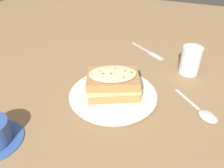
{
  "coord_description": "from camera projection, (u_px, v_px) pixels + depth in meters",
  "views": [
    {
      "loc": [
        0.21,
        -0.51,
        0.42
      ],
      "look_at": [
        -0.0,
        -0.02,
        0.05
      ],
      "focal_mm": 35.0,
      "sensor_mm": 36.0,
      "label": 1
    }
  ],
  "objects": [
    {
      "name": "ground_plane",
      "position": [
        115.0,
        94.0,
        0.69
      ],
      "size": [
        2.4,
        2.4,
        0.0
      ],
      "primitive_type": "plane",
      "color": "olive"
    },
    {
      "name": "dinner_plate",
      "position": [
        112.0,
        94.0,
        0.67
      ],
      "size": [
        0.27,
        0.27,
        0.01
      ],
      "color": "silver",
      "rests_on": "ground_plane"
    },
    {
      "name": "sandwich",
      "position": [
        112.0,
        83.0,
        0.65
      ],
      "size": [
        0.18,
        0.16,
        0.08
      ],
      "rotation": [
        0.0,
        0.0,
        3.62
      ],
      "color": "#A37542",
      "rests_on": "dinner_plate"
    },
    {
      "name": "water_glass",
      "position": [
        190.0,
        60.0,
        0.76
      ],
      "size": [
        0.07,
        0.07,
        0.1
      ],
      "primitive_type": "cylinder",
      "color": "silver",
      "rests_on": "ground_plane"
    },
    {
      "name": "fork",
      "position": [
        150.0,
        53.0,
        0.92
      ],
      "size": [
        0.17,
        0.12,
        0.0
      ],
      "rotation": [
        0.0,
        0.0,
        4.12
      ],
      "color": "silver",
      "rests_on": "ground_plane"
    },
    {
      "name": "spoon",
      "position": [
        205.0,
        114.0,
        0.61
      ],
      "size": [
        0.14,
        0.13,
        0.01
      ],
      "rotation": [
        0.0,
        0.0,
        3.96
      ],
      "color": "silver",
      "rests_on": "ground_plane"
    }
  ]
}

